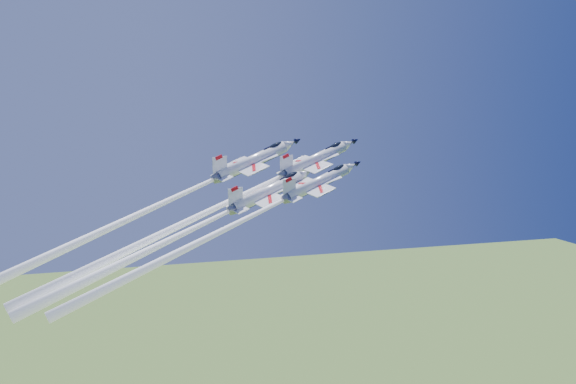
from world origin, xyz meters
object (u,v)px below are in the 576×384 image
object	(u,v)px
jet_left	(139,214)
jet_slot	(185,232)
jet_right	(227,228)
jet_lead	(209,211)

from	to	relation	value
jet_left	jet_slot	world-z (taller)	jet_left
jet_right	jet_slot	bearing A→B (deg)	-140.54
jet_lead	jet_slot	world-z (taller)	jet_lead
jet_slot	jet_left	bearing A→B (deg)	-157.50
jet_right	jet_left	bearing A→B (deg)	-150.99
jet_lead	jet_slot	size ratio (longest dim) A/B	1.17
jet_lead	jet_right	bearing A→B (deg)	0.08
jet_left	jet_right	bearing A→B (deg)	29.01
jet_lead	jet_right	xyz separation A→B (m)	(1.31, -6.87, -1.49)
jet_left	jet_slot	xyz separation A→B (m)	(6.01, -9.20, -1.53)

